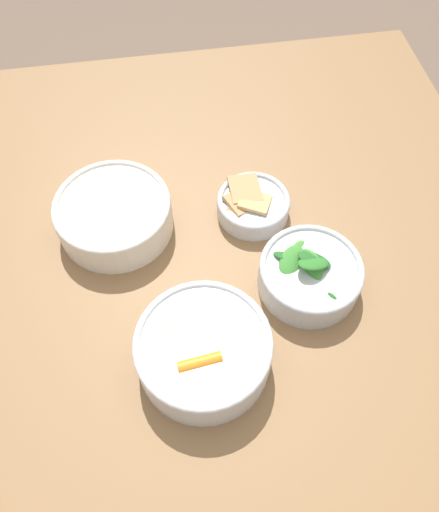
{
  "coord_description": "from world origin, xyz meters",
  "views": [
    {
      "loc": [
        -0.38,
        0.08,
        1.41
      ],
      "look_at": [
        0.01,
        0.02,
        0.78
      ],
      "focal_mm": 35.0,
      "sensor_mm": 36.0,
      "label": 1
    }
  ],
  "objects_px": {
    "bowl_greens": "(310,274)",
    "bowl_cookies": "(253,204)",
    "bowl_carrots": "(203,350)",
    "bowl_beans_hotdog": "(114,215)"
  },
  "relations": [
    {
      "from": "bowl_carrots",
      "to": "bowl_cookies",
      "type": "xyz_separation_m",
      "value": [
        0.24,
        -0.12,
        -0.01
      ]
    },
    {
      "from": "bowl_greens",
      "to": "bowl_cookies",
      "type": "xyz_separation_m",
      "value": [
        0.15,
        0.06,
        -0.01
      ]
    },
    {
      "from": "bowl_carrots",
      "to": "bowl_beans_hotdog",
      "type": "distance_m",
      "value": 0.27
    },
    {
      "from": "bowl_greens",
      "to": "bowl_beans_hotdog",
      "type": "distance_m",
      "value": 0.32
    },
    {
      "from": "bowl_cookies",
      "to": "bowl_greens",
      "type": "bearing_deg",
      "value": -159.1
    },
    {
      "from": "bowl_greens",
      "to": "bowl_cookies",
      "type": "height_order",
      "value": "bowl_greens"
    },
    {
      "from": "bowl_carrots",
      "to": "bowl_cookies",
      "type": "bearing_deg",
      "value": -25.54
    },
    {
      "from": "bowl_greens",
      "to": "bowl_cookies",
      "type": "bearing_deg",
      "value": 20.9
    },
    {
      "from": "bowl_greens",
      "to": "bowl_beans_hotdog",
      "type": "bearing_deg",
      "value": 61.05
    },
    {
      "from": "bowl_carrots",
      "to": "bowl_greens",
      "type": "relative_size",
      "value": 1.19
    }
  ]
}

